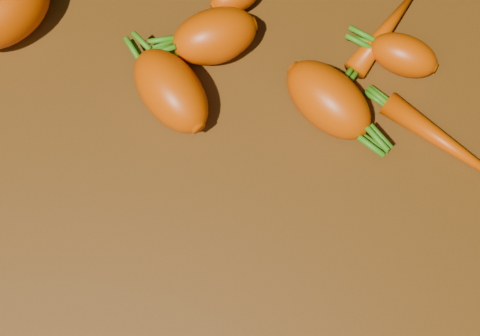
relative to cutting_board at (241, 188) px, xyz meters
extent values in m
cube|color=black|center=(0.00, 0.00, -0.01)|extent=(2.00, 2.00, 0.01)
cube|color=#63370C|center=(0.00, 0.00, 0.00)|extent=(0.50, 0.40, 0.01)
ellipsoid|color=#CA4000|center=(-0.18, 0.17, 0.03)|extent=(0.10, 0.09, 0.05)
ellipsoid|color=#CA4000|center=(-0.01, 0.13, 0.03)|extent=(0.07, 0.05, 0.04)
ellipsoid|color=#CA4000|center=(0.08, 0.06, 0.03)|extent=(0.09, 0.10, 0.05)
ellipsoid|color=#CA4000|center=(-0.05, 0.08, 0.03)|extent=(0.08, 0.10, 0.05)
ellipsoid|color=#CA4000|center=(-0.01, 0.13, 0.03)|extent=(0.08, 0.06, 0.05)
ellipsoid|color=#CA4000|center=(0.15, 0.09, 0.02)|extent=(0.07, 0.06, 0.03)
ellipsoid|color=#CA4000|center=(0.14, 0.12, 0.02)|extent=(0.08, 0.09, 0.02)
ellipsoid|color=#CA4000|center=(0.17, 0.01, 0.02)|extent=(0.10, 0.10, 0.02)
camera|label=1|loc=(-0.02, -0.15, 0.54)|focal=50.00mm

